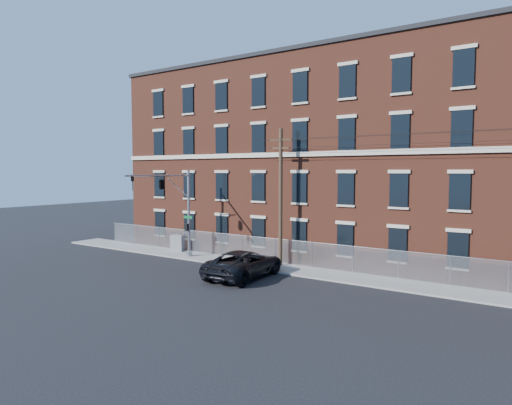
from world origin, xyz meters
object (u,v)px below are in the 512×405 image
at_px(traffic_signal_mast, 168,193).
at_px(utility_pole_near, 281,195).
at_px(utility_cabinet, 177,243).
at_px(pickup_truck, 244,264).

height_order(traffic_signal_mast, utility_pole_near, utility_pole_near).
bearing_deg(utility_cabinet, pickup_truck, -35.32).
relative_size(pickup_truck, utility_cabinet, 4.59).
distance_m(utility_pole_near, pickup_truck, 6.09).
height_order(utility_pole_near, utility_cabinet, utility_pole_near).
distance_m(traffic_signal_mast, utility_cabinet, 6.19).
xyz_separation_m(traffic_signal_mast, pickup_truck, (7.65, -0.73, -4.49)).
bearing_deg(traffic_signal_mast, utility_cabinet, 124.68).
relative_size(traffic_signal_mast, utility_pole_near, 0.70).
bearing_deg(utility_pole_near, utility_cabinet, 179.90).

